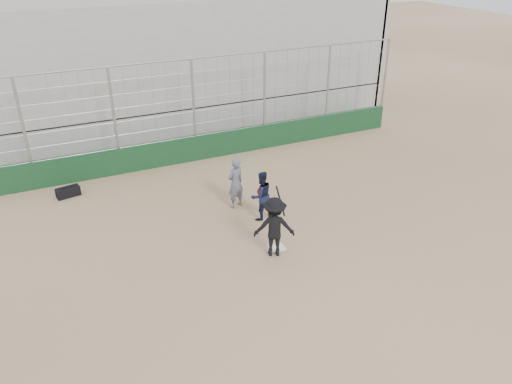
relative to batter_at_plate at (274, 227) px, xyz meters
name	(u,v)px	position (x,y,z in m)	size (l,w,h in m)	color
ground	(277,248)	(0.21, 0.23, -0.88)	(90.00, 90.00, 0.00)	olive
home_plate	(277,247)	(0.21, 0.23, -0.87)	(0.44, 0.44, 0.02)	white
backstop	(196,137)	(0.21, 7.23, 0.07)	(18.10, 0.25, 4.04)	#103319
bleachers	(158,61)	(0.21, 12.19, 2.04)	(20.25, 6.70, 6.98)	gray
batter_at_plate	(274,227)	(0.00, 0.00, 0.00)	(1.31, 1.05, 1.92)	black
catcher_crouched	(261,203)	(0.52, 1.91, -0.33)	(0.91, 0.78, 1.11)	black
umpire	(236,185)	(0.11, 2.99, -0.11)	(0.63, 0.41, 1.56)	#505866
equipment_bag	(68,192)	(-4.83, 6.09, -0.72)	(0.83, 0.48, 0.37)	black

